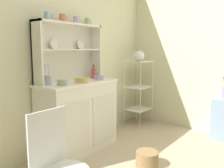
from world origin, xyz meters
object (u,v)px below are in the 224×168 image
at_px(wire_chair, 56,161).
at_px(flower_vase, 224,91).
at_px(porcelain_teapot, 139,56).
at_px(bakers_rack, 139,86).
at_px(cup_sky_0, 47,16).
at_px(utensil_jar, 48,80).
at_px(jam_bottle, 94,73).
at_px(hutch_shelf_unit, 68,48).
at_px(hutch_cabinet, 79,116).
at_px(bowl_mixing_large, 62,82).
at_px(floor_basket, 147,159).

bearing_deg(wire_chair, flower_vase, -2.85).
bearing_deg(flower_vase, porcelain_teapot, 98.37).
xyz_separation_m(bakers_rack, cup_sky_0, (-1.65, 0.16, 0.94)).
height_order(utensil_jar, flower_vase, utensil_jar).
relative_size(jam_bottle, utensil_jar, 0.78).
bearing_deg(hutch_shelf_unit, hutch_cabinet, -90.00).
bearing_deg(utensil_jar, cup_sky_0, 35.49).
distance_m(hutch_shelf_unit, flower_vase, 2.18).
relative_size(bakers_rack, cup_sky_0, 12.12).
bearing_deg(porcelain_teapot, bowl_mixing_large, -178.87).
distance_m(porcelain_teapot, flower_vase, 1.35).
relative_size(floor_basket, utensil_jar, 1.03).
xyz_separation_m(wire_chair, jam_bottle, (1.42, 0.95, 0.42)).
bearing_deg(porcelain_teapot, hutch_cabinet, 178.23).
bearing_deg(hutch_shelf_unit, porcelain_teapot, -8.76).
distance_m(bakers_rack, floor_basket, 1.55).
distance_m(bakers_rack, jam_bottle, 1.00).
height_order(hutch_cabinet, jam_bottle, jam_bottle).
xyz_separation_m(bakers_rack, flower_vase, (0.18, -1.25, 0.01)).
xyz_separation_m(bowl_mixing_large, flower_vase, (1.81, -1.22, -0.22)).
xyz_separation_m(hutch_shelf_unit, cup_sky_0, (-0.32, -0.04, 0.34)).
bearing_deg(jam_bottle, porcelain_teapot, -7.65).
bearing_deg(bowl_mixing_large, utensil_jar, 117.75).
bearing_deg(bowl_mixing_large, hutch_cabinet, 13.77).
bearing_deg(jam_bottle, wire_chair, -146.24).
height_order(floor_basket, bowl_mixing_large, bowl_mixing_large).
distance_m(bowl_mixing_large, flower_vase, 2.20).
bearing_deg(floor_basket, cup_sky_0, 115.39).
relative_size(wire_chair, flower_vase, 2.67).
relative_size(hutch_shelf_unit, porcelain_teapot, 3.73).
bearing_deg(bakers_rack, porcelain_teapot, 180.00).
height_order(hutch_shelf_unit, bakers_rack, hutch_shelf_unit).
bearing_deg(bakers_rack, wire_chair, -160.91).
height_order(hutch_shelf_unit, porcelain_teapot, hutch_shelf_unit).
xyz_separation_m(bowl_mixing_large, porcelain_teapot, (1.63, 0.03, 0.25)).
bearing_deg(porcelain_teapot, floor_basket, -144.48).
xyz_separation_m(cup_sky_0, utensil_jar, (-0.06, -0.04, -0.68)).
relative_size(cup_sky_0, porcelain_teapot, 0.34).
bearing_deg(flower_vase, utensil_jar, 144.01).
height_order(bakers_rack, floor_basket, bakers_rack).
xyz_separation_m(wire_chair, cup_sky_0, (0.72, 0.98, 1.09)).
height_order(wire_chair, cup_sky_0, cup_sky_0).
bearing_deg(flower_vase, jam_bottle, 129.37).
height_order(hutch_shelf_unit, wire_chair, hutch_shelf_unit).
distance_m(hutch_shelf_unit, wire_chair, 1.64).
bearing_deg(bakers_rack, bowl_mixing_large, -178.87).
xyz_separation_m(wire_chair, porcelain_teapot, (2.36, 0.82, 0.63)).
bearing_deg(jam_bottle, cup_sky_0, 177.04).
relative_size(floor_basket, cup_sky_0, 2.78).
bearing_deg(utensil_jar, hutch_cabinet, -11.71).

